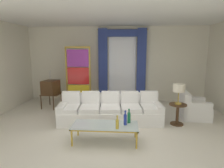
{
  "coord_description": "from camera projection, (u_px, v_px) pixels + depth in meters",
  "views": [
    {
      "loc": [
        0.41,
        -4.76,
        2.08
      ],
      "look_at": [
        -0.01,
        0.9,
        1.05
      ],
      "focal_mm": 30.4,
      "sensor_mm": 36.0,
      "label": 1
    }
  ],
  "objects": [
    {
      "name": "ceiling_slab",
      "position": [
        112.0,
        16.0,
        5.31
      ],
      "size": [
        8.0,
        7.6,
        0.04
      ],
      "primitive_type": "cube",
      "color": "white"
    },
    {
      "name": "stained_glass_divider",
      "position": [
        78.0,
        77.0,
        7.18
      ],
      "size": [
        0.95,
        0.05,
        2.2
      ],
      "color": "gold",
      "rests_on": "ground"
    },
    {
      "name": "couch_white_long",
      "position": [
        110.0,
        111.0,
        5.57
      ],
      "size": [
        2.99,
        1.18,
        0.86
      ],
      "color": "white",
      "rests_on": "ground"
    },
    {
      "name": "table_lamp_brass",
      "position": [
        179.0,
        89.0,
        5.17
      ],
      "size": [
        0.32,
        0.32,
        0.57
      ],
      "color": "#B29338",
      "rests_on": "round_side_table"
    },
    {
      "name": "ground_plane",
      "position": [
        110.0,
        129.0,
        5.07
      ],
      "size": [
        16.0,
        16.0,
        0.0
      ],
      "primitive_type": "plane",
      "color": "silver"
    },
    {
      "name": "bottle_amber_squat",
      "position": [
        125.0,
        119.0,
        4.25
      ],
      "size": [
        0.07,
        0.07,
        0.34
      ],
      "color": "navy",
      "rests_on": "coffee_table"
    },
    {
      "name": "wall_rear",
      "position": [
        116.0,
        64.0,
        7.8
      ],
      "size": [
        8.0,
        0.12,
        3.0
      ],
      "primitive_type": "cube",
      "color": "silver",
      "rests_on": "ground"
    },
    {
      "name": "bottle_blue_decanter",
      "position": [
        117.0,
        123.0,
        4.05
      ],
      "size": [
        0.07,
        0.07,
        0.3
      ],
      "color": "gold",
      "rests_on": "coffee_table"
    },
    {
      "name": "peacock_figurine",
      "position": [
        85.0,
        102.0,
        6.85
      ],
      "size": [
        0.44,
        0.6,
        0.5
      ],
      "color": "beige",
      "rests_on": "ground"
    },
    {
      "name": "vintage_tv",
      "position": [
        51.0,
        88.0,
        6.81
      ],
      "size": [
        0.62,
        0.66,
        1.35
      ],
      "color": "#472D19",
      "rests_on": "ground"
    },
    {
      "name": "armchair_white",
      "position": [
        193.0,
        109.0,
        5.83
      ],
      "size": [
        0.87,
        0.87,
        0.8
      ],
      "color": "white",
      "rests_on": "ground"
    },
    {
      "name": "coffee_table",
      "position": [
        105.0,
        126.0,
        4.29
      ],
      "size": [
        1.48,
        0.61,
        0.41
      ],
      "color": "silver",
      "rests_on": "ground"
    },
    {
      "name": "round_side_table",
      "position": [
        177.0,
        112.0,
        5.29
      ],
      "size": [
        0.48,
        0.48,
        0.59
      ],
      "color": "#472D19",
      "rests_on": "ground"
    },
    {
      "name": "curtained_window",
      "position": [
        122.0,
        58.0,
        7.58
      ],
      "size": [
        2.0,
        0.17,
        2.7
      ],
      "color": "white",
      "rests_on": "ground"
    },
    {
      "name": "bottle_crystal_tall",
      "position": [
        129.0,
        117.0,
        4.38
      ],
      "size": [
        0.08,
        0.08,
        0.34
      ],
      "color": "#196B3D",
      "rests_on": "coffee_table"
    }
  ]
}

